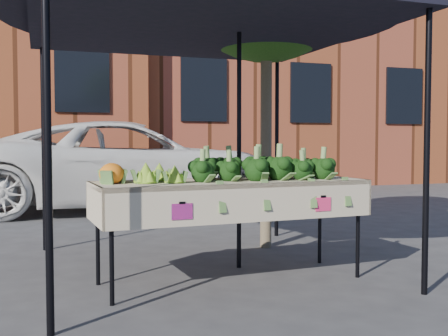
# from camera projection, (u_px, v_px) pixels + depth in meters

# --- Properties ---
(ground) EXTENTS (90.00, 90.00, 0.00)m
(ground) POSITION_uv_depth(u_px,v_px,m) (210.00, 279.00, 4.89)
(ground) COLOR #353538
(table) EXTENTS (2.44, 0.94, 0.90)m
(table) POSITION_uv_depth(u_px,v_px,m) (231.00, 231.00, 4.81)
(table) COLOR beige
(table) RESTS_ON ground
(canopy) EXTENTS (3.16, 3.16, 2.74)m
(canopy) POSITION_uv_depth(u_px,v_px,m) (202.00, 128.00, 5.24)
(canopy) COLOR black
(canopy) RESTS_ON ground
(broccoli_heap) EXTENTS (1.39, 0.59, 0.28)m
(broccoli_heap) POSITION_uv_depth(u_px,v_px,m) (259.00, 164.00, 4.89)
(broccoli_heap) COLOR black
(broccoli_heap) RESTS_ON table
(romanesco_cluster) EXTENTS (0.45, 0.49, 0.22)m
(romanesco_cluster) POSITION_uv_depth(u_px,v_px,m) (158.00, 169.00, 4.55)
(romanesco_cluster) COLOR #88B42C
(romanesco_cluster) RESTS_ON table
(cauliflower_pair) EXTENTS (0.25, 0.45, 0.20)m
(cauliflower_pair) POSITION_uv_depth(u_px,v_px,m) (112.00, 171.00, 4.50)
(cauliflower_pair) COLOR orange
(cauliflower_pair) RESTS_ON table
(vehicle) EXTENTS (1.92, 2.84, 5.79)m
(vehicle) POSITION_uv_depth(u_px,v_px,m) (130.00, 51.00, 9.87)
(vehicle) COLOR white
(vehicle) RESTS_ON ground
(street_tree) EXTENTS (1.93, 1.93, 3.81)m
(street_tree) POSITION_uv_depth(u_px,v_px,m) (266.00, 85.00, 6.28)
(street_tree) COLOR #1E4C14
(street_tree) RESTS_ON ground
(building_right) EXTENTS (12.00, 8.00, 8.50)m
(building_right) POSITION_uv_depth(u_px,v_px,m) (295.00, 55.00, 18.76)
(building_right) COLOR brown
(building_right) RESTS_ON ground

